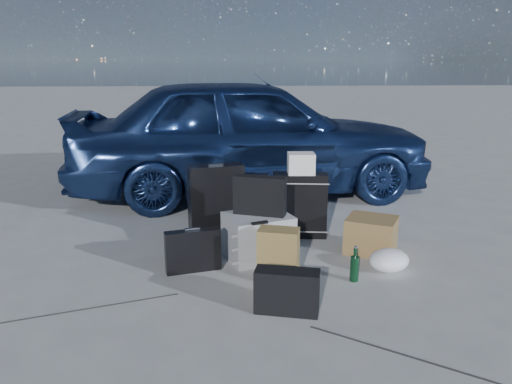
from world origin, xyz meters
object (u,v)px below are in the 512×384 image
cardboard_box (371,235)px  green_bottle (355,264)px  pelican_case (258,236)px  briefcase (193,251)px  suitcase_left (216,200)px  suitcase_right (300,205)px  car (250,135)px  duffel_bag (254,204)px

cardboard_box → green_bottle: 0.67m
pelican_case → briefcase: pelican_case is taller
suitcase_left → suitcase_right: size_ratio=1.11×
car → duffel_bag: 1.29m
green_bottle → pelican_case: bearing=144.3°
suitcase_left → cardboard_box: (1.39, -0.56, -0.19)m
suitcase_right → briefcase: bearing=-134.7°
green_bottle → duffel_bag: bearing=114.7°
car → cardboard_box: car is taller
cardboard_box → suitcase_left: bearing=158.1°
pelican_case → green_bottle: 0.89m
green_bottle → suitcase_right: bearing=105.5°
suitcase_right → green_bottle: size_ratio=2.29×
pelican_case → briefcase: (-0.54, -0.26, -0.02)m
briefcase → duffel_bag: duffel_bag is taller
suitcase_left → cardboard_box: size_ratio=1.65×
duffel_bag → briefcase: bearing=-123.4°
pelican_case → duffel_bag: bearing=69.0°
briefcase → suitcase_right: bearing=23.9°
briefcase → suitcase_left: suitcase_left is taller
duffel_bag → pelican_case: bearing=-100.6°
briefcase → duffel_bag: bearing=51.1°
pelican_case → suitcase_left: (-0.37, 0.65, 0.15)m
suitcase_right → cardboard_box: suitcase_right is taller
suitcase_right → cardboard_box: (0.59, -0.44, -0.15)m
suitcase_left → green_bottle: 1.61m
duffel_bag → green_bottle: duffel_bag is taller
car → suitcase_right: size_ratio=7.11×
cardboard_box → pelican_case: bearing=-175.2°
briefcase → cardboard_box: bearing=-2.6°
briefcase → suitcase_left: bearing=64.3°
suitcase_right → duffel_bag: bearing=136.8°
car → cardboard_box: bearing=-161.4°
briefcase → suitcase_right: (0.98, 0.79, 0.14)m
car → duffel_bag: bearing=173.0°
green_bottle → cardboard_box: bearing=63.9°
green_bottle → suitcase_left: bearing=133.3°
car → briefcase: car is taller
car → green_bottle: 2.85m
suitcase_right → duffel_bag: size_ratio=0.84×
duffel_bag → cardboard_box: duffel_bag is taller
car → briefcase: size_ratio=9.91×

